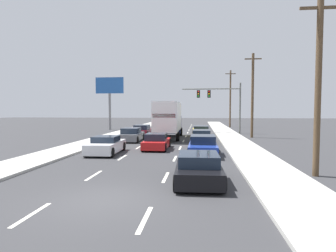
{
  "coord_description": "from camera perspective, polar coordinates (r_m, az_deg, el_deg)",
  "views": [
    {
      "loc": [
        3.2,
        -9.28,
        3.1
      ],
      "look_at": [
        0.25,
        17.75,
        1.52
      ],
      "focal_mm": 30.41,
      "sensor_mm": 36.0,
      "label": 1
    }
  ],
  "objects": [
    {
      "name": "sidewalk_left",
      "position": [
        31.04,
        -12.33,
        -2.34
      ],
      "size": [
        2.82,
        80.0,
        0.14
      ],
      "primitive_type": "cube",
      "color": "#B2AFA8",
      "rests_on": "ground_plane"
    },
    {
      "name": "car_maroon",
      "position": [
        33.8,
        -5.2,
        -0.93
      ],
      "size": [
        1.95,
        4.2,
        1.29
      ],
      "color": "maroon",
      "rests_on": "ground_plane"
    },
    {
      "name": "traffic_signal_mast",
      "position": [
        37.4,
        9.52,
        5.69
      ],
      "size": [
        7.53,
        0.69,
        6.51
      ],
      "color": "#595B56",
      "rests_on": "ground_plane"
    },
    {
      "name": "utility_pole_far",
      "position": [
        51.27,
        12.37,
        5.5
      ],
      "size": [
        1.8,
        0.28,
        9.92
      ],
      "color": "brown",
      "rests_on": "ground_plane"
    },
    {
      "name": "car_black",
      "position": [
        12.37,
        6.12,
        -8.44
      ],
      "size": [
        2.08,
        4.28,
        1.24
      ],
      "color": "black",
      "rests_on": "ground_plane"
    },
    {
      "name": "car_blue",
      "position": [
        19.81,
        7.01,
        -3.95
      ],
      "size": [
        2.02,
        4.7,
        1.31
      ],
      "color": "#1E389E",
      "rests_on": "ground_plane"
    },
    {
      "name": "ground_plane",
      "position": [
        34.57,
        0.9,
        -1.81
      ],
      "size": [
        140.0,
        140.0,
        0.0
      ],
      "primitive_type": "plane",
      "color": "#333335"
    },
    {
      "name": "car_red",
      "position": [
        22.27,
        -2.3,
        -3.22
      ],
      "size": [
        1.87,
        4.09,
        1.25
      ],
      "color": "red",
      "rests_on": "ground_plane"
    },
    {
      "name": "car_gray",
      "position": [
        27.9,
        -7.33,
        -1.81
      ],
      "size": [
        1.96,
        4.19,
        1.33
      ],
      "color": "slate",
      "rests_on": "ground_plane"
    },
    {
      "name": "box_truck",
      "position": [
        29.83,
        0.12,
        1.59
      ],
      "size": [
        2.57,
        9.18,
        3.84
      ],
      "color": "white",
      "rests_on": "ground_plane"
    },
    {
      "name": "utility_pole_near",
      "position": [
        14.82,
        27.89,
        7.5
      ],
      "size": [
        1.8,
        0.28,
        8.28
      ],
      "color": "brown",
      "rests_on": "ground_plane"
    },
    {
      "name": "roadside_billboard",
      "position": [
        44.1,
        -11.62,
        6.65
      ],
      "size": [
        4.28,
        0.36,
        7.93
      ],
      "color": "slate",
      "rests_on": "ground_plane"
    },
    {
      "name": "car_tan",
      "position": [
        27.01,
        6.73,
        -2.1
      ],
      "size": [
        1.95,
        4.55,
        1.18
      ],
      "color": "tan",
      "rests_on": "ground_plane"
    },
    {
      "name": "utility_pole_mid",
      "position": [
        32.67,
        16.57,
        6.07
      ],
      "size": [
        1.8,
        0.28,
        9.2
      ],
      "color": "brown",
      "rests_on": "ground_plane"
    },
    {
      "name": "lane_markings",
      "position": [
        30.57,
        0.19,
        -2.48
      ],
      "size": [
        3.54,
        57.0,
        0.01
      ],
      "color": "silver",
      "rests_on": "ground_plane"
    },
    {
      "name": "sidewalk_right",
      "position": [
        29.64,
        12.92,
        -2.62
      ],
      "size": [
        2.82,
        80.0,
        0.14
      ],
      "primitive_type": "cube",
      "color": "#B2AFA8",
      "rests_on": "ground_plane"
    },
    {
      "name": "car_white",
      "position": [
        20.53,
        -12.32,
        -3.83
      ],
      "size": [
        2.04,
        4.29,
        1.23
      ],
      "color": "white",
      "rests_on": "ground_plane"
    },
    {
      "name": "car_yellow",
      "position": [
        32.97,
        6.6,
        -1.07
      ],
      "size": [
        2.01,
        4.68,
        1.23
      ],
      "color": "yellow",
      "rests_on": "ground_plane"
    }
  ]
}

